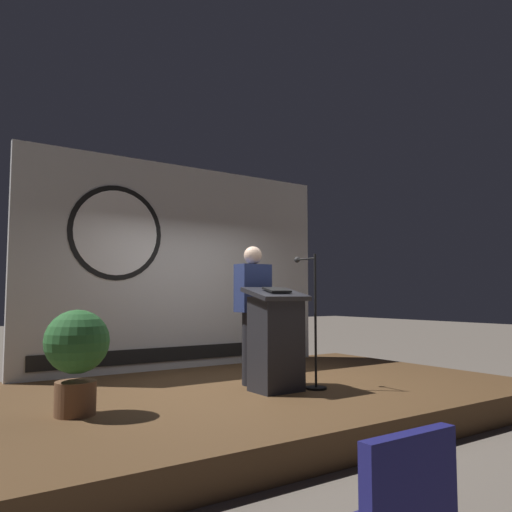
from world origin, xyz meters
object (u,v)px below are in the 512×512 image
at_px(podium, 276,340).
at_px(potted_plant, 77,351).
at_px(speaker_person, 253,313).
at_px(microphone_stand, 313,341).

height_order(podium, potted_plant, podium).
distance_m(podium, potted_plant, 2.15).
relative_size(speaker_person, microphone_stand, 1.07).
distance_m(podium, microphone_stand, 0.47).
distance_m(podium, speaker_person, 0.56).
height_order(speaker_person, microphone_stand, speaker_person).
relative_size(speaker_person, potted_plant, 1.77).
xyz_separation_m(podium, speaker_person, (0.01, 0.48, 0.28)).
xyz_separation_m(podium, microphone_stand, (0.45, -0.11, -0.02)).
distance_m(speaker_person, potted_plant, 2.21).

